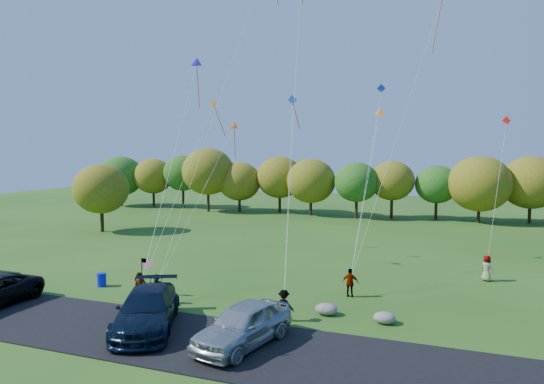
# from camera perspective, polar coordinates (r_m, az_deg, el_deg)

# --- Properties ---
(ground) EXTENTS (140.00, 140.00, 0.00)m
(ground) POSITION_cam_1_polar(r_m,az_deg,el_deg) (26.25, -6.83, -13.65)
(ground) COLOR #235017
(ground) RESTS_ON ground
(asphalt_lane) EXTENTS (44.00, 6.00, 0.06)m
(asphalt_lane) POSITION_cam_1_polar(r_m,az_deg,el_deg) (22.97, -11.57, -16.41)
(asphalt_lane) COLOR black
(asphalt_lane) RESTS_ON ground
(treeline) EXTENTS (76.77, 28.14, 8.23)m
(treeline) POSITION_cam_1_polar(r_m,az_deg,el_deg) (59.54, 7.97, 1.35)
(treeline) COLOR #362013
(treeline) RESTS_ON ground
(minivan_navy) EXTENTS (4.93, 6.73, 1.81)m
(minivan_navy) POSITION_cam_1_polar(r_m,az_deg,el_deg) (23.89, -14.51, -13.24)
(minivan_navy) COLOR black
(minivan_navy) RESTS_ON asphalt_lane
(minivan_silver) EXTENTS (3.27, 5.64, 1.81)m
(minivan_silver) POSITION_cam_1_polar(r_m,az_deg,el_deg) (21.38, -3.41, -15.29)
(minivan_silver) COLOR #AAAFB5
(minivan_silver) RESTS_ON asphalt_lane
(flyer_a) EXTENTS (0.80, 0.78, 1.86)m
(flyer_a) POSITION_cam_1_polar(r_m,az_deg,el_deg) (27.33, -15.26, -11.00)
(flyer_a) COLOR #4C4C59
(flyer_a) RESTS_ON ground
(flyer_b) EXTENTS (1.01, 0.96, 1.63)m
(flyer_b) POSITION_cam_1_polar(r_m,az_deg,el_deg) (27.53, -13.44, -11.09)
(flyer_b) COLOR #4C4C59
(flyer_b) RESTS_ON ground
(flyer_c) EXTENTS (1.01, 0.59, 1.55)m
(flyer_c) POSITION_cam_1_polar(r_m,az_deg,el_deg) (24.35, 1.42, -13.20)
(flyer_c) COLOR #4C4C59
(flyer_c) RESTS_ON ground
(flyer_d) EXTENTS (0.98, 0.46, 1.64)m
(flyer_d) POSITION_cam_1_polar(r_m,az_deg,el_deg) (28.42, 9.20, -10.50)
(flyer_d) COLOR #4C4C59
(flyer_d) RESTS_ON ground
(flyer_e) EXTENTS (0.96, 0.93, 1.66)m
(flyer_e) POSITION_cam_1_polar(r_m,az_deg,el_deg) (34.20, 23.94, -8.20)
(flyer_e) COLOR #4C4C59
(flyer_e) RESTS_ON ground
(park_bench) EXTENTS (1.81, 0.45, 1.00)m
(park_bench) POSITION_cam_1_polar(r_m,az_deg,el_deg) (34.11, -28.41, -8.92)
(park_bench) COLOR #133520
(park_bench) RESTS_ON ground
(trash_barrel) EXTENTS (0.55, 0.55, 0.83)m
(trash_barrel) POSITION_cam_1_polar(r_m,az_deg,el_deg) (32.00, -19.41, -9.71)
(trash_barrel) COLOR #0E1BDA
(trash_barrel) RESTS_ON ground
(flag_assembly) EXTENTS (0.82, 0.53, 2.21)m
(flag_assembly) POSITION_cam_1_polar(r_m,az_deg,el_deg) (28.99, -14.70, -8.63)
(flag_assembly) COLOR black
(flag_assembly) RESTS_ON ground
(boulder_near) EXTENTS (1.15, 0.90, 0.58)m
(boulder_near) POSITION_cam_1_polar(r_m,az_deg,el_deg) (25.50, 6.41, -13.53)
(boulder_near) COLOR gray
(boulder_near) RESTS_ON ground
(boulder_far) EXTENTS (1.07, 0.89, 0.56)m
(boulder_far) POSITION_cam_1_polar(r_m,az_deg,el_deg) (24.78, 13.10, -14.21)
(boulder_far) COLOR slate
(boulder_far) RESTS_ON ground
(kites_aloft) EXTENTS (22.27, 11.09, 16.52)m
(kites_aloft) POSITION_cam_1_polar(r_m,az_deg,el_deg) (38.52, 4.02, 19.80)
(kites_aloft) COLOR #CC164B
(kites_aloft) RESTS_ON ground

